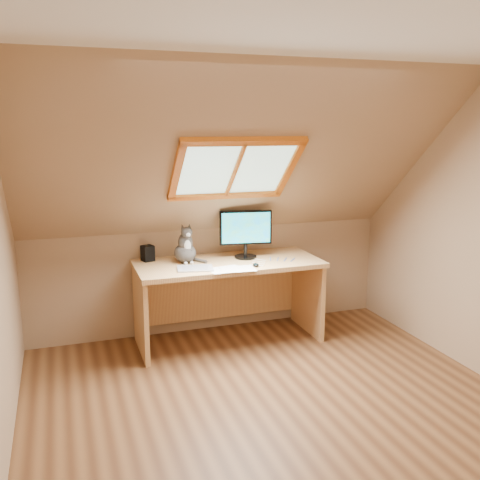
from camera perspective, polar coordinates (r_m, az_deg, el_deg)
name	(u,v)px	position (r m, az deg, el deg)	size (l,w,h in m)	color
ground	(282,415)	(3.91, 4.55, -18.12)	(3.50, 3.50, 0.00)	brown
room_shell	(292,214)	(3.34, 5.59, 2.83)	(3.52, 3.52, 2.41)	#A18060
desk	(226,283)	(4.97, -1.50, -4.66)	(1.67, 0.73, 0.76)	#E3B86C
monitor	(246,231)	(4.91, 0.61, 0.99)	(0.48, 0.20, 0.45)	black
cat	(185,248)	(4.80, -5.86, -0.89)	(0.22, 0.26, 0.36)	#494340
desk_speaker	(148,253)	(4.91, -9.82, -1.41)	(0.10, 0.10, 0.14)	black
graphics_tablet	(195,268)	(4.59, -4.81, -3.04)	(0.30, 0.22, 0.01)	#B2B2B7
mouse	(256,265)	(4.67, 1.70, -2.66)	(0.05, 0.09, 0.03)	black
papers	(227,269)	(4.57, -1.39, -3.13)	(0.33, 0.27, 0.00)	white
cables	(273,261)	(4.86, 3.52, -2.20)	(0.51, 0.26, 0.01)	silver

